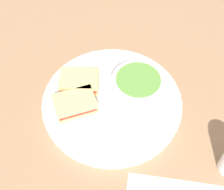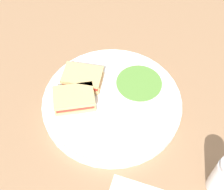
% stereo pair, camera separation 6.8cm
% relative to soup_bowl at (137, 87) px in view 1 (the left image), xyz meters
% --- Properties ---
extents(ground_plane, '(2.40, 2.40, 0.00)m').
position_rel_soup_bowl_xyz_m(ground_plane, '(-0.05, -0.02, -0.05)').
color(ground_plane, '#8E6B4C').
extents(plate, '(0.31, 0.31, 0.02)m').
position_rel_soup_bowl_xyz_m(plate, '(-0.05, -0.02, -0.04)').
color(plate, white).
rests_on(plate, ground_plane).
extents(soup_bowl, '(0.11, 0.11, 0.06)m').
position_rel_soup_bowl_xyz_m(soup_bowl, '(0.00, 0.00, 0.00)').
color(soup_bowl, white).
rests_on(soup_bowl, plate).
extents(spoon, '(0.12, 0.03, 0.01)m').
position_rel_soup_bowl_xyz_m(spoon, '(-0.07, 0.06, -0.03)').
color(spoon, silver).
rests_on(spoon, plate).
extents(sandwich_half_near, '(0.10, 0.08, 0.03)m').
position_rel_soup_bowl_xyz_m(sandwich_half_near, '(-0.13, -0.01, -0.01)').
color(sandwich_half_near, tan).
rests_on(sandwich_half_near, plate).
extents(sandwich_half_far, '(0.11, 0.10, 0.03)m').
position_rel_soup_bowl_xyz_m(sandwich_half_far, '(-0.12, -0.07, -0.01)').
color(sandwich_half_far, tan).
rests_on(sandwich_half_far, plate).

